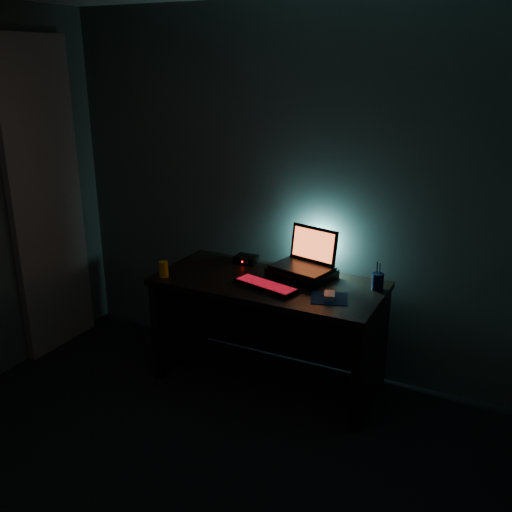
{
  "coord_description": "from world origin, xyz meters",
  "views": [
    {
      "loc": [
        1.48,
        -1.54,
        2.12
      ],
      "look_at": [
        -0.07,
        1.57,
        0.93
      ],
      "focal_mm": 40.0,
      "sensor_mm": 36.0,
      "label": 1
    }
  ],
  "objects": [
    {
      "name": "keyboard",
      "position": [
        0.03,
        1.5,
        0.76
      ],
      "size": [
        0.45,
        0.24,
        0.03
      ],
      "rotation": [
        0.0,
        0.0,
        -0.26
      ],
      "color": "black",
      "rests_on": "desk"
    },
    {
      "name": "juice_glass",
      "position": [
        -0.66,
        1.37,
        0.8
      ],
      "size": [
        0.07,
        0.07,
        0.11
      ],
      "primitive_type": "cylinder",
      "rotation": [
        0.0,
        0.0,
        0.09
      ],
      "color": "orange",
      "rests_on": "desk"
    },
    {
      "name": "desk",
      "position": [
        0.0,
        1.67,
        0.49
      ],
      "size": [
        1.5,
        0.7,
        0.75
      ],
      "color": "black",
      "rests_on": "ground"
    },
    {
      "name": "laptop",
      "position": [
        0.18,
        1.83,
        0.87
      ],
      "size": [
        0.43,
        0.36,
        0.26
      ],
      "rotation": [
        0.0,
        0.0,
        -0.24
      ],
      "color": "black",
      "rests_on": "riser"
    },
    {
      "name": "riser",
      "position": [
        0.17,
        1.78,
        0.78
      ],
      "size": [
        0.46,
        0.39,
        0.06
      ],
      "primitive_type": "cube",
      "rotation": [
        0.0,
        0.0,
        -0.24
      ],
      "color": "black",
      "rests_on": "desk"
    },
    {
      "name": "mouse",
      "position": [
        0.46,
        1.51,
        0.77
      ],
      "size": [
        0.09,
        0.12,
        0.03
      ],
      "primitive_type": "cube",
      "rotation": [
        0.0,
        0.0,
        0.32
      ],
      "color": "#9E9DA3",
      "rests_on": "mousepad"
    },
    {
      "name": "router",
      "position": [
        -0.29,
        1.87,
        0.78
      ],
      "size": [
        0.16,
        0.13,
        0.05
      ],
      "rotation": [
        0.0,
        0.0,
        0.02
      ],
      "color": "black",
      "rests_on": "desk"
    },
    {
      "name": "curtain",
      "position": [
        -1.71,
        1.42,
        1.15
      ],
      "size": [
        0.06,
        0.65,
        2.3
      ],
      "primitive_type": "cube",
      "color": "#B5B291",
      "rests_on": "ground"
    },
    {
      "name": "pen_cup",
      "position": [
        0.68,
        1.79,
        0.8
      ],
      "size": [
        0.08,
        0.08,
        0.11
      ],
      "primitive_type": "cylinder",
      "rotation": [
        0.0,
        0.0,
        0.07
      ],
      "color": "black",
      "rests_on": "desk"
    },
    {
      "name": "room",
      "position": [
        0.0,
        0.0,
        1.25
      ],
      "size": [
        3.5,
        4.0,
        2.5
      ],
      "color": "black",
      "rests_on": "ground"
    },
    {
      "name": "mousepad",
      "position": [
        0.46,
        1.51,
        0.75
      ],
      "size": [
        0.27,
        0.26,
        0.0
      ],
      "primitive_type": "cube",
      "rotation": [
        0.0,
        0.0,
        0.32
      ],
      "color": "navy",
      "rests_on": "desk"
    }
  ]
}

